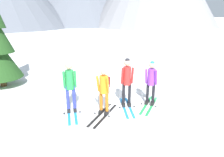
% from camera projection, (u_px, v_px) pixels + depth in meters
% --- Properties ---
extents(ground_plane, '(400.00, 400.00, 0.00)m').
position_uv_depth(ground_plane, '(111.00, 110.00, 7.03)').
color(ground_plane, white).
extents(skier_in_green, '(0.61, 1.64, 1.86)m').
position_uv_depth(skier_in_green, '(70.00, 84.00, 6.58)').
color(skier_in_green, '#1E84D1').
rests_on(skier_in_green, ground).
extents(skier_in_orange, '(1.23, 1.64, 1.68)m').
position_uv_depth(skier_in_orange, '(104.00, 89.00, 6.49)').
color(skier_in_orange, black).
rests_on(skier_in_orange, ground).
extents(skier_in_red, '(0.61, 1.69, 1.86)m').
position_uv_depth(skier_in_red, '(127.00, 80.00, 7.01)').
color(skier_in_red, '#1E84D1').
rests_on(skier_in_red, ground).
extents(skier_in_purple, '(1.21, 1.57, 1.71)m').
position_uv_depth(skier_in_purple, '(151.00, 82.00, 7.18)').
color(skier_in_purple, green).
rests_on(skier_in_purple, ground).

